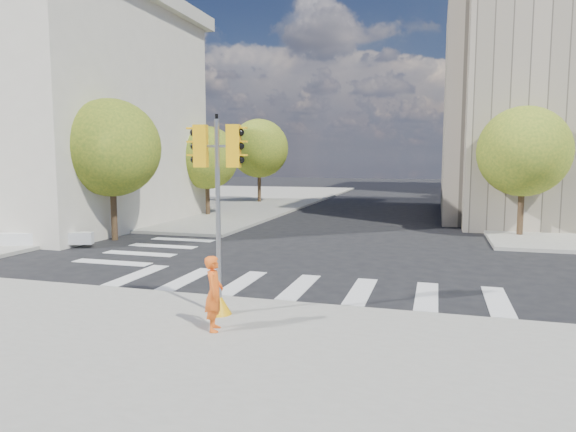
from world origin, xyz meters
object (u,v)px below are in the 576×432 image
Objects in this scene: traffic_signal at (218,231)px; photographer at (214,293)px; lamp_near at (522,143)px; lamp_far at (495,148)px; planter_wall at (19,239)px.

photographer is (0.36, -1.07, -1.15)m from traffic_signal.
lamp_far is at bearing 90.00° from lamp_near.
lamp_far is (0.00, 14.00, 0.00)m from lamp_near.
lamp_far reaches higher than traffic_signal.
photographer is at bearing -52.29° from planter_wall.
photographer is 14.41m from planter_wall.
planter_wall is at bearing -127.83° from lamp_far.
planter_wall is at bearing 143.77° from traffic_signal.
lamp_near is 1.00× the size of lamp_far.
lamp_near and lamp_far have the same top height.
lamp_near reaches higher than photographer.
traffic_signal is at bearing -114.98° from lamp_near.
lamp_near is 1.77× the size of traffic_signal.
lamp_far is 35.84m from photographer.
lamp_near is 5.10× the size of photographer.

